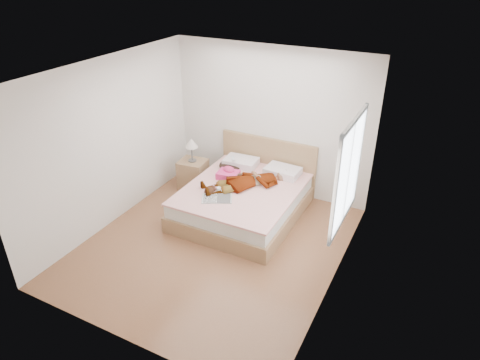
{
  "coord_description": "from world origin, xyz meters",
  "views": [
    {
      "loc": [
        2.71,
        -4.45,
        3.9
      ],
      "look_at": [
        0.0,
        0.85,
        0.7
      ],
      "focal_mm": 32.0,
      "sensor_mm": 36.0,
      "label": 1
    }
  ],
  "objects": [
    {
      "name": "magazine",
      "position": [
        -0.2,
        0.45,
        0.52
      ],
      "size": [
        0.55,
        0.48,
        0.03
      ],
      "color": "silver",
      "rests_on": "bed"
    },
    {
      "name": "woman",
      "position": [
        0.04,
        1.09,
        0.62
      ],
      "size": [
        1.48,
        1.54,
        0.21
      ],
      "primitive_type": "imported",
      "rotation": [
        0.0,
        0.0,
        -0.74
      ],
      "color": "white",
      "rests_on": "bed"
    },
    {
      "name": "plush_toy",
      "position": [
        -0.37,
        0.54,
        0.57
      ],
      "size": [
        0.19,
        0.24,
        0.12
      ],
      "color": "black",
      "rests_on": "bed"
    },
    {
      "name": "hair",
      "position": [
        -0.53,
        1.54,
        0.55
      ],
      "size": [
        0.55,
        0.61,
        0.08
      ],
      "primitive_type": "ellipsoid",
      "rotation": [
        0.0,
        0.0,
        0.3
      ],
      "color": "black",
      "rests_on": "bed"
    },
    {
      "name": "coffee_mug",
      "position": [
        -0.27,
        0.64,
        0.55
      ],
      "size": [
        0.12,
        0.09,
        0.09
      ],
      "color": "white",
      "rests_on": "bed"
    },
    {
      "name": "phone",
      "position": [
        -0.46,
        1.49,
        0.71
      ],
      "size": [
        0.11,
        0.11,
        0.06
      ],
      "primitive_type": "cube",
      "rotation": [
        0.44,
        0.0,
        0.83
      ],
      "color": "silver",
      "rests_on": "bed"
    },
    {
      "name": "bed",
      "position": [
        0.0,
        1.04,
        0.28
      ],
      "size": [
        1.8,
        2.08,
        1.0
      ],
      "color": "brown",
      "rests_on": "ground"
    },
    {
      "name": "ground",
      "position": [
        0.0,
        0.0,
        0.0
      ],
      "size": [
        4.0,
        4.0,
        0.0
      ],
      "primitive_type": "plane",
      "color": "#4B2B17",
      "rests_on": "ground"
    },
    {
      "name": "towel",
      "position": [
        -0.38,
        1.16,
        0.59
      ],
      "size": [
        0.38,
        0.32,
        0.18
      ],
      "color": "#E03D6E",
      "rests_on": "bed"
    },
    {
      "name": "room_shell",
      "position": [
        1.77,
        0.3,
        1.5
      ],
      "size": [
        4.0,
        4.0,
        4.0
      ],
      "color": "white",
      "rests_on": "ground"
    },
    {
      "name": "nightstand",
      "position": [
        -1.2,
        1.32,
        0.33
      ],
      "size": [
        0.51,
        0.46,
        1.01
      ],
      "color": "brown",
      "rests_on": "ground"
    }
  ]
}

